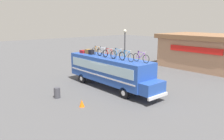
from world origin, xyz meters
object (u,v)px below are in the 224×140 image
object	(u,v)px
bus	(110,70)
traffic_cone	(82,103)
rooftop_bicycle_3	(109,54)
luggage_bag_2	(89,51)
rooftop_bicycle_1	(97,51)
rooftop_bicycle_2	(102,52)
trash_bin	(57,93)
luggage_bag_1	(83,52)
luggage_bag_3	(91,52)
rooftop_bicycle_4	(118,55)
rooftop_bicycle_5	(126,56)
street_lamp	(125,46)
rooftop_bicycle_6	(141,58)

from	to	relation	value
bus	traffic_cone	world-z (taller)	bus
rooftop_bicycle_3	luggage_bag_2	bearing A→B (deg)	175.78
rooftop_bicycle_1	traffic_cone	distance (m)	7.05
bus	traffic_cone	xyz separation A→B (m)	(2.30, -4.70, -1.50)
bus	rooftop_bicycle_2	world-z (taller)	rooftop_bicycle_2
luggage_bag_2	trash_bin	distance (m)	6.35
luggage_bag_1	bus	bearing A→B (deg)	3.88
luggage_bag_2	luggage_bag_3	size ratio (longest dim) A/B	1.50
luggage_bag_1	rooftop_bicycle_1	world-z (taller)	rooftop_bicycle_1
bus	rooftop_bicycle_4	world-z (taller)	rooftop_bicycle_4
rooftop_bicycle_3	rooftop_bicycle_5	size ratio (longest dim) A/B	1.03
luggage_bag_3	rooftop_bicycle_2	xyz separation A→B (m)	(1.68, 0.08, 0.15)
rooftop_bicycle_2	rooftop_bicycle_5	bearing A→B (deg)	-1.50
rooftop_bicycle_4	traffic_cone	size ratio (longest dim) A/B	3.34
rooftop_bicycle_3	luggage_bag_1	bearing A→B (deg)	179.32
rooftop_bicycle_4	street_lamp	bearing A→B (deg)	130.96
rooftop_bicycle_3	trash_bin	xyz separation A→B (m)	(-0.91, -4.84, -2.89)
rooftop_bicycle_1	rooftop_bicycle_2	distance (m)	1.01
bus	rooftop_bicycle_3	size ratio (longest dim) A/B	6.02
rooftop_bicycle_1	traffic_cone	xyz separation A→B (m)	(4.30, -4.69, -3.05)
luggage_bag_2	rooftop_bicycle_1	distance (m)	1.34
traffic_cone	rooftop_bicycle_1	bearing A→B (deg)	132.51
rooftop_bicycle_1	street_lamp	xyz separation A→B (m)	(-1.29, 5.07, 0.06)
luggage_bag_3	rooftop_bicycle_6	size ratio (longest dim) A/B	0.28
rooftop_bicycle_2	street_lamp	size ratio (longest dim) A/B	0.32
luggage_bag_1	luggage_bag_3	distance (m)	1.40
rooftop_bicycle_4	rooftop_bicycle_6	size ratio (longest dim) A/B	1.04
traffic_cone	rooftop_bicycle_3	bearing A→B (deg)	115.49
rooftop_bicycle_5	rooftop_bicycle_6	world-z (taller)	rooftop_bicycle_5
luggage_bag_1	rooftop_bicycle_2	xyz separation A→B (m)	(3.08, 0.15, 0.24)
bus	rooftop_bicycle_3	bearing A→B (deg)	-56.43
rooftop_bicycle_1	rooftop_bicycle_4	xyz separation A→B (m)	(3.24, -0.15, 0.03)
luggage_bag_1	rooftop_bicycle_2	distance (m)	3.09
luggage_bag_3	traffic_cone	distance (m)	7.30
street_lamp	bus	bearing A→B (deg)	-57.00
street_lamp	rooftop_bicycle_1	bearing A→B (deg)	-75.72
bus	rooftop_bicycle_5	size ratio (longest dim) A/B	6.19
rooftop_bicycle_6	luggage_bag_3	bearing A→B (deg)	-175.26
rooftop_bicycle_3	rooftop_bicycle_6	world-z (taller)	rooftop_bicycle_3
rooftop_bicycle_3	traffic_cone	world-z (taller)	rooftop_bicycle_3
rooftop_bicycle_3	traffic_cone	size ratio (longest dim) A/B	3.27
rooftop_bicycle_1	rooftop_bicycle_5	xyz separation A→B (m)	(4.39, -0.21, 0.02)
rooftop_bicycle_5	traffic_cone	bearing A→B (deg)	-91.24
luggage_bag_2	rooftop_bicycle_2	bearing A→B (deg)	-1.59
rooftop_bicycle_2	trash_bin	xyz separation A→B (m)	(0.30, -5.03, -2.89)
luggage_bag_3	street_lamp	size ratio (longest dim) A/B	0.09
rooftop_bicycle_4	rooftop_bicycle_6	world-z (taller)	rooftop_bicycle_4
luggage_bag_1	luggage_bag_3	bearing A→B (deg)	2.88
rooftop_bicycle_3	bus	bearing A→B (deg)	123.57
rooftop_bicycle_2	trash_bin	size ratio (longest dim) A/B	1.88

